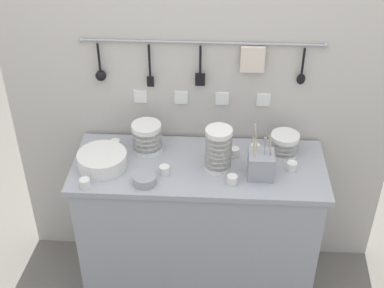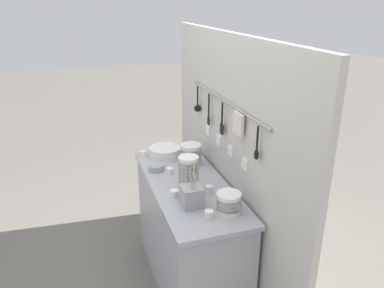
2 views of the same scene
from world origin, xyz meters
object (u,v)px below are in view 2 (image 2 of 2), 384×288
object	(u,v)px
cup_edge_far	(221,196)
cup_front_left	(209,189)
steel_mixing_bowl	(156,167)
cup_beside_plates	(186,153)
cup_mid_row	(170,171)
bowl_stack_tall_left	(229,202)
plate_stack	(165,152)
cup_front_right	(209,214)
cup_by_caddy	(174,194)
bowl_stack_nested_right	(191,154)
cutlery_caddy	(192,196)
bowl_stack_short_front	(188,173)
cup_centre	(143,154)

from	to	relation	value
cup_edge_far	cup_front_left	xyz separation A→B (m)	(-0.11, -0.04, 0.00)
steel_mixing_bowl	cup_beside_plates	xyz separation A→B (m)	(-0.19, 0.29, 0.00)
steel_mixing_bowl	cup_mid_row	size ratio (longest dim) A/B	2.26
bowl_stack_tall_left	plate_stack	xyz separation A→B (m)	(-0.92, -0.16, -0.02)
plate_stack	cup_beside_plates	bearing A→B (deg)	77.97
cup_front_right	bowl_stack_tall_left	bearing A→B (deg)	102.06
cup_by_caddy	cup_mid_row	world-z (taller)	same
cup_front_right	cup_by_caddy	bearing A→B (deg)	-157.11
bowl_stack_nested_right	cup_front_right	distance (m)	0.75
cup_front_left	cutlery_caddy	bearing A→B (deg)	-51.07
bowl_stack_short_front	cup_front_left	xyz separation A→B (m)	(0.08, 0.11, -0.09)
plate_stack	cup_front_right	size ratio (longest dim) A/B	4.86
plate_stack	cup_mid_row	bearing A→B (deg)	-8.06
cutlery_caddy	cup_mid_row	world-z (taller)	cutlery_caddy
bowl_stack_short_front	steel_mixing_bowl	size ratio (longest dim) A/B	2.02
cup_front_right	cup_edge_far	bearing A→B (deg)	141.02
cup_by_caddy	cup_centre	bearing A→B (deg)	-174.56
bowl_stack_nested_right	cup_beside_plates	size ratio (longest dim) A/B	3.15
bowl_stack_tall_left	cup_centre	bearing A→B (deg)	-161.46
bowl_stack_nested_right	cup_centre	xyz separation A→B (m)	(-0.26, -0.32, -0.06)
cup_beside_plates	bowl_stack_nested_right	bearing A→B (deg)	-4.71
bowl_stack_nested_right	cup_front_left	bearing A→B (deg)	-2.99
bowl_stack_nested_right	steel_mixing_bowl	xyz separation A→B (m)	(0.02, -0.27, -0.06)
bowl_stack_tall_left	cup_front_right	distance (m)	0.14
bowl_stack_tall_left	cup_mid_row	distance (m)	0.64
bowl_stack_nested_right	cup_beside_plates	xyz separation A→B (m)	(-0.17, 0.01, -0.06)
bowl_stack_nested_right	steel_mixing_bowl	world-z (taller)	bowl_stack_nested_right
cup_by_caddy	cup_edge_far	size ratio (longest dim) A/B	1.00
cup_beside_plates	cup_mid_row	world-z (taller)	same
bowl_stack_nested_right	cup_by_caddy	bearing A→B (deg)	-29.86
cutlery_caddy	cup_front_left	world-z (taller)	cutlery_caddy
cutlery_caddy	cup_centre	size ratio (longest dim) A/B	5.53
bowl_stack_nested_right	cup_by_caddy	xyz separation A→B (m)	(0.44, -0.25, -0.06)
cup_centre	cup_front_left	size ratio (longest dim) A/B	1.00
cup_front_left	cup_front_right	bearing A→B (deg)	-20.13
bowl_stack_short_front	cup_by_caddy	world-z (taller)	bowl_stack_short_front
cutlery_caddy	plate_stack	bearing A→B (deg)	177.90
plate_stack	bowl_stack_short_front	bearing A→B (deg)	1.49
cutlery_caddy	cup_edge_far	xyz separation A→B (m)	(-0.02, 0.19, -0.04)
cup_centre	plate_stack	bearing A→B (deg)	73.01
steel_mixing_bowl	cutlery_caddy	bearing A→B (deg)	9.43
plate_stack	bowl_stack_nested_right	bearing A→B (deg)	36.13
steel_mixing_bowl	cup_by_caddy	xyz separation A→B (m)	(0.42, 0.02, 0.00)
cup_front_right	bowl_stack_short_front	bearing A→B (deg)	-178.70
cup_edge_far	cup_front_left	size ratio (longest dim) A/B	1.00
cup_beside_plates	cup_front_right	world-z (taller)	same
cup_front_right	plate_stack	bearing A→B (deg)	-178.58
cutlery_caddy	cup_by_caddy	xyz separation A→B (m)	(-0.14, -0.07, -0.04)
bowl_stack_nested_right	plate_stack	size ratio (longest dim) A/B	0.65
cup_front_right	cup_mid_row	distance (m)	0.64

